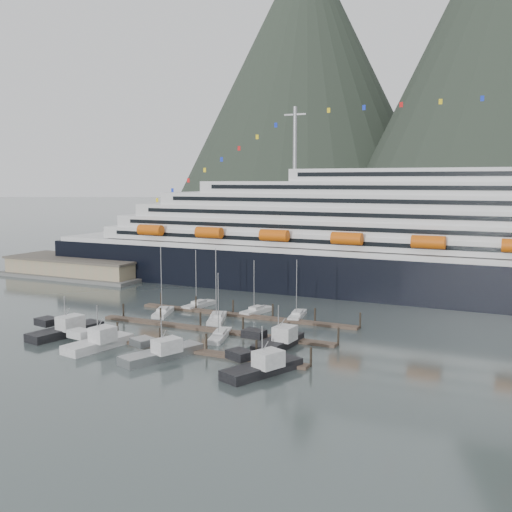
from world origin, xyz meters
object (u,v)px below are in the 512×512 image
(sailboat_f, at_px, (256,311))
(warehouse, at_px, (79,268))
(trawler_a, at_px, (65,330))
(trawler_e, at_px, (277,342))
(cruise_ship, at_px, (453,247))
(sailboat_e, at_px, (199,305))
(trawler_d, at_px, (261,367))
(trawler_b, at_px, (98,342))
(sailboat_c, at_px, (217,319))
(sailboat_d, at_px, (220,336))
(sailboat_g, at_px, (297,316))
(sailboat_a, at_px, (163,313))

(sailboat_f, bearing_deg, warehouse, 81.88)
(trawler_a, distance_m, trawler_e, 38.63)
(trawler_a, bearing_deg, cruise_ship, -31.08)
(sailboat_e, height_order, trawler_d, sailboat_e)
(trawler_b, bearing_deg, trawler_a, 79.24)
(cruise_ship, relative_size, trawler_e, 17.10)
(warehouse, relative_size, sailboat_e, 3.52)
(sailboat_c, xyz_separation_m, trawler_d, (21.63, -25.11, 0.52))
(sailboat_d, height_order, sailboat_f, sailboat_d)
(warehouse, height_order, sailboat_d, sailboat_d)
(sailboat_g, height_order, trawler_a, sailboat_g)
(sailboat_c, distance_m, trawler_e, 21.61)
(sailboat_e, height_order, trawler_e, sailboat_e)
(sailboat_a, distance_m, sailboat_c, 12.81)
(trawler_a, bearing_deg, sailboat_d, -58.62)
(sailboat_d, bearing_deg, trawler_d, -150.00)
(sailboat_g, distance_m, trawler_d, 35.99)
(cruise_ship, bearing_deg, sailboat_f, -134.25)
(sailboat_a, xyz_separation_m, trawler_d, (34.44, -25.18, 0.53))
(sailboat_g, bearing_deg, trawler_b, 137.42)
(sailboat_d, xyz_separation_m, trawler_b, (-15.11, -14.29, 0.59))
(trawler_d, relative_size, trawler_e, 1.09)
(warehouse, xyz_separation_m, trawler_a, (44.84, -52.93, -1.27))
(sailboat_e, xyz_separation_m, trawler_d, (31.75, -34.94, 0.55))
(cruise_ship, bearing_deg, sailboat_c, -130.26)
(sailboat_e, relative_size, sailboat_f, 1.12)
(sailboat_a, bearing_deg, sailboat_e, -35.31)
(trawler_a, bearing_deg, sailboat_e, -6.60)
(warehouse, xyz_separation_m, sailboat_f, (67.98, -22.01, -1.84))
(trawler_b, height_order, trawler_d, trawler_b)
(sailboat_c, relative_size, trawler_d, 1.12)
(sailboat_f, height_order, sailboat_g, sailboat_g)
(sailboat_c, relative_size, sailboat_d, 1.24)
(sailboat_f, height_order, trawler_b, sailboat_f)
(warehouse, height_order, sailboat_f, sailboat_f)
(sailboat_g, xyz_separation_m, trawler_a, (-32.29, -30.93, 0.58))
(cruise_ship, height_order, trawler_e, cruise_ship)
(sailboat_e, bearing_deg, sailboat_a, 170.39)
(sailboat_g, xyz_separation_m, trawler_b, (-21.38, -34.97, 0.58))
(sailboat_c, xyz_separation_m, trawler_e, (18.19, -11.65, 0.53))
(sailboat_d, xyz_separation_m, sailboat_e, (-16.88, 20.68, 0.02))
(sailboat_g, distance_m, trawler_a, 44.72)
(trawler_b, distance_m, trawler_e, 29.78)
(sailboat_a, bearing_deg, trawler_b, 170.13)
(sailboat_c, bearing_deg, trawler_b, 139.41)
(sailboat_d, bearing_deg, cruise_ship, -45.48)
(warehouse, bearing_deg, cruise_ship, 7.23)
(cruise_ship, bearing_deg, warehouse, -172.77)
(sailboat_d, bearing_deg, sailboat_f, -8.30)
(sailboat_f, distance_m, trawler_a, 38.63)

